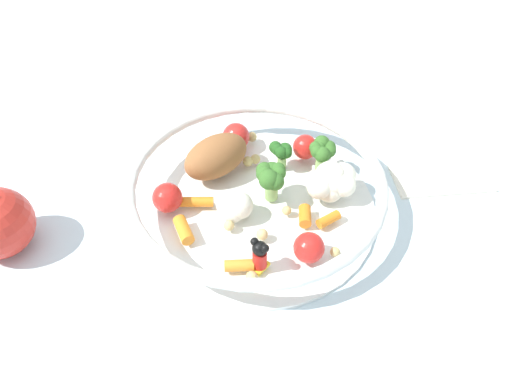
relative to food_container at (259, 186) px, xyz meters
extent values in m
plane|color=silver|center=(-0.02, -0.01, -0.03)|extent=(2.40, 2.40, 0.00)
cylinder|color=white|center=(0.00, -0.01, -0.02)|extent=(0.25, 0.25, 0.01)
torus|color=white|center=(0.00, -0.01, 0.01)|extent=(0.26, 0.26, 0.01)
ellipsoid|color=#935B33|center=(-0.05, 0.04, 0.00)|extent=(0.08, 0.08, 0.04)
cylinder|color=#7FAD5B|center=(0.02, 0.05, -0.01)|extent=(0.01, 0.01, 0.01)
sphere|color=#23561E|center=(0.02, 0.05, 0.01)|extent=(0.01, 0.01, 0.01)
sphere|color=#23561E|center=(0.02, 0.06, 0.00)|extent=(0.02, 0.02, 0.02)
sphere|color=#23561E|center=(0.02, 0.06, 0.00)|extent=(0.01, 0.01, 0.01)
sphere|color=#23561E|center=(0.01, 0.06, 0.01)|extent=(0.01, 0.01, 0.01)
sphere|color=#23561E|center=(0.01, 0.05, 0.01)|extent=(0.01, 0.01, 0.01)
sphere|color=#23561E|center=(0.02, 0.05, 0.01)|extent=(0.01, 0.01, 0.01)
sphere|color=#23561E|center=(0.02, 0.05, 0.00)|extent=(0.01, 0.01, 0.01)
cylinder|color=#8EB766|center=(0.01, 0.00, -0.01)|extent=(0.01, 0.01, 0.02)
sphere|color=#386B28|center=(0.02, 0.00, 0.02)|extent=(0.01, 0.01, 0.01)
sphere|color=#386B28|center=(0.02, 0.01, 0.02)|extent=(0.02, 0.02, 0.02)
sphere|color=#386B28|center=(0.01, 0.01, 0.01)|extent=(0.02, 0.02, 0.02)
sphere|color=#386B28|center=(0.00, 0.01, 0.01)|extent=(0.02, 0.02, 0.02)
sphere|color=#386B28|center=(0.00, 0.00, 0.02)|extent=(0.02, 0.02, 0.02)
sphere|color=#386B28|center=(0.01, -0.01, 0.02)|extent=(0.02, 0.02, 0.02)
sphere|color=#386B28|center=(0.02, 0.00, 0.01)|extent=(0.02, 0.02, 0.02)
cylinder|color=#8EB766|center=(0.06, 0.05, -0.01)|extent=(0.01, 0.01, 0.02)
sphere|color=#386B28|center=(0.07, 0.05, 0.01)|extent=(0.01, 0.01, 0.01)
sphere|color=#386B28|center=(0.07, 0.05, 0.01)|extent=(0.02, 0.02, 0.02)
sphere|color=#386B28|center=(0.06, 0.06, 0.01)|extent=(0.02, 0.02, 0.02)
sphere|color=#386B28|center=(0.06, 0.05, 0.01)|extent=(0.01, 0.01, 0.01)
sphere|color=#386B28|center=(0.05, 0.05, 0.01)|extent=(0.01, 0.01, 0.01)
sphere|color=#386B28|center=(0.06, 0.04, 0.01)|extent=(0.01, 0.01, 0.01)
sphere|color=#386B28|center=(0.06, 0.04, 0.01)|extent=(0.02, 0.02, 0.02)
sphere|color=#386B28|center=(0.07, 0.04, 0.01)|extent=(0.01, 0.01, 0.01)
sphere|color=silver|center=(0.08, 0.01, 0.00)|extent=(0.02, 0.02, 0.02)
sphere|color=silver|center=(0.08, 0.02, 0.00)|extent=(0.03, 0.03, 0.03)
sphere|color=silver|center=(0.07, 0.02, 0.00)|extent=(0.03, 0.03, 0.03)
sphere|color=silver|center=(0.07, 0.01, 0.00)|extent=(0.03, 0.03, 0.03)
sphere|color=silver|center=(0.06, 0.00, 0.00)|extent=(0.03, 0.03, 0.03)
sphere|color=silver|center=(0.07, 0.01, -0.01)|extent=(0.03, 0.03, 0.03)
sphere|color=silver|center=(0.07, 0.01, 0.00)|extent=(0.03, 0.03, 0.03)
sphere|color=silver|center=(-0.02, -0.03, 0.00)|extent=(0.03, 0.03, 0.03)
sphere|color=silver|center=(-0.02, -0.02, 0.00)|extent=(0.02, 0.02, 0.02)
sphere|color=silver|center=(-0.03, -0.02, -0.01)|extent=(0.03, 0.03, 0.03)
sphere|color=silver|center=(-0.02, -0.03, -0.01)|extent=(0.02, 0.02, 0.02)
sphere|color=silver|center=(-0.02, -0.03, 0.00)|extent=(0.02, 0.02, 0.02)
cube|color=yellow|center=(0.01, -0.09, -0.02)|extent=(0.02, 0.02, 0.00)
cylinder|color=red|center=(0.01, -0.09, -0.01)|extent=(0.02, 0.02, 0.02)
sphere|color=black|center=(0.01, -0.09, 0.01)|extent=(0.01, 0.01, 0.01)
sphere|color=black|center=(0.00, -0.08, 0.01)|extent=(0.01, 0.01, 0.01)
sphere|color=black|center=(0.01, -0.09, 0.01)|extent=(0.01, 0.01, 0.01)
cylinder|color=orange|center=(-0.06, -0.02, -0.01)|extent=(0.03, 0.01, 0.01)
cylinder|color=orange|center=(0.07, -0.03, -0.01)|extent=(0.03, 0.02, 0.01)
cylinder|color=orange|center=(-0.01, -0.09, -0.01)|extent=(0.03, 0.01, 0.01)
cylinder|color=orange|center=(-0.07, -0.05, -0.01)|extent=(0.03, 0.03, 0.01)
cylinder|color=orange|center=(0.05, -0.02, -0.01)|extent=(0.01, 0.02, 0.01)
sphere|color=red|center=(-0.03, 0.08, 0.00)|extent=(0.03, 0.03, 0.03)
sphere|color=red|center=(-0.09, -0.02, 0.00)|extent=(0.03, 0.03, 0.03)
sphere|color=red|center=(0.05, -0.07, 0.00)|extent=(0.03, 0.03, 0.03)
sphere|color=red|center=(0.04, 0.07, 0.00)|extent=(0.03, 0.03, 0.03)
sphere|color=tan|center=(-0.01, 0.06, -0.01)|extent=(0.01, 0.01, 0.01)
sphere|color=tan|center=(0.00, -0.10, -0.01)|extent=(0.01, 0.01, 0.01)
sphere|color=#D1B775|center=(0.01, -0.05, -0.01)|extent=(0.01, 0.01, 0.01)
sphere|color=tan|center=(-0.02, 0.09, -0.01)|extent=(0.01, 0.01, 0.01)
sphere|color=tan|center=(0.08, -0.07, -0.01)|extent=(0.01, 0.01, 0.01)
sphere|color=#D1B775|center=(-0.03, -0.04, -0.01)|extent=(0.01, 0.01, 0.01)
sphere|color=tan|center=(0.03, -0.02, -0.01)|extent=(0.01, 0.01, 0.01)
sphere|color=#D1B775|center=(0.08, 0.04, -0.01)|extent=(0.01, 0.01, 0.01)
sphere|color=tan|center=(-0.02, 0.05, -0.01)|extent=(0.01, 0.01, 0.01)
cube|color=silver|center=(0.19, 0.10, -0.02)|extent=(0.13, 0.15, 0.01)
camera|label=1|loc=(0.03, -0.37, 0.36)|focal=36.35mm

